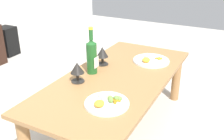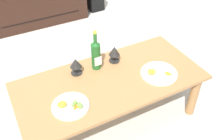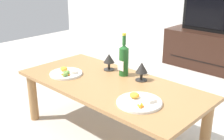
{
  "view_description": "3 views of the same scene",
  "coord_description": "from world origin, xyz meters",
  "px_view_note": "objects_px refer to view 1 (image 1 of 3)",
  "views": [
    {
      "loc": [
        -1.44,
        -0.71,
        1.18
      ],
      "look_at": [
        -0.03,
        0.02,
        0.48
      ],
      "focal_mm": 42.59,
      "sensor_mm": 36.0,
      "label": 1
    },
    {
      "loc": [
        -0.65,
        -1.25,
        1.66
      ],
      "look_at": [
        0.03,
        0.03,
        0.48
      ],
      "focal_mm": 41.47,
      "sensor_mm": 36.0,
      "label": 2
    },
    {
      "loc": [
        1.28,
        -1.33,
        1.19
      ],
      "look_at": [
        -0.03,
        0.06,
        0.5
      ],
      "focal_mm": 45.64,
      "sensor_mm": 36.0,
      "label": 3
    }
  ],
  "objects_px": {
    "goblet_left": "(77,69)",
    "dinner_plate_left": "(107,103)",
    "goblet_right": "(102,53)",
    "dinner_plate_right": "(151,60)",
    "wine_bottle": "(92,55)",
    "floor_speaker": "(7,41)",
    "dining_table": "(117,85)"
  },
  "relations": [
    {
      "from": "floor_speaker",
      "to": "wine_bottle",
      "type": "distance_m",
      "value": 1.92
    },
    {
      "from": "goblet_right",
      "to": "dinner_plate_left",
      "type": "height_order",
      "value": "goblet_right"
    },
    {
      "from": "floor_speaker",
      "to": "dinner_plate_right",
      "type": "bearing_deg",
      "value": -102.81
    },
    {
      "from": "dinner_plate_left",
      "to": "dinner_plate_right",
      "type": "xyz_separation_m",
      "value": [
        0.7,
        0.0,
        -0.0
      ]
    },
    {
      "from": "dinner_plate_left",
      "to": "goblet_right",
      "type": "bearing_deg",
      "value": 31.82
    },
    {
      "from": "goblet_right",
      "to": "dinner_plate_right",
      "type": "bearing_deg",
      "value": -53.88
    },
    {
      "from": "floor_speaker",
      "to": "goblet_left",
      "type": "distance_m",
      "value": 1.97
    },
    {
      "from": "goblet_left",
      "to": "dinner_plate_right",
      "type": "bearing_deg",
      "value": -28.88
    },
    {
      "from": "goblet_left",
      "to": "goblet_right",
      "type": "bearing_deg",
      "value": 0.0
    },
    {
      "from": "dining_table",
      "to": "wine_bottle",
      "type": "relative_size",
      "value": 4.27
    },
    {
      "from": "goblet_right",
      "to": "dinner_plate_left",
      "type": "distance_m",
      "value": 0.57
    },
    {
      "from": "floor_speaker",
      "to": "goblet_right",
      "type": "height_order",
      "value": "goblet_right"
    },
    {
      "from": "floor_speaker",
      "to": "wine_bottle",
      "type": "height_order",
      "value": "wine_bottle"
    },
    {
      "from": "floor_speaker",
      "to": "goblet_left",
      "type": "bearing_deg",
      "value": -120.3
    },
    {
      "from": "dining_table",
      "to": "goblet_left",
      "type": "bearing_deg",
      "value": 135.44
    },
    {
      "from": "dinner_plate_left",
      "to": "dinner_plate_right",
      "type": "height_order",
      "value": "dinner_plate_right"
    },
    {
      "from": "goblet_left",
      "to": "dinner_plate_left",
      "type": "relative_size",
      "value": 0.54
    },
    {
      "from": "goblet_right",
      "to": "dinner_plate_right",
      "type": "distance_m",
      "value": 0.37
    },
    {
      "from": "wine_bottle",
      "to": "goblet_left",
      "type": "height_order",
      "value": "wine_bottle"
    },
    {
      "from": "floor_speaker",
      "to": "goblet_left",
      "type": "height_order",
      "value": "goblet_left"
    },
    {
      "from": "dining_table",
      "to": "floor_speaker",
      "type": "bearing_deg",
      "value": 68.4
    },
    {
      "from": "goblet_right",
      "to": "dinner_plate_left",
      "type": "bearing_deg",
      "value": -148.18
    },
    {
      "from": "wine_bottle",
      "to": "dinner_plate_right",
      "type": "relative_size",
      "value": 1.17
    },
    {
      "from": "goblet_right",
      "to": "floor_speaker",
      "type": "bearing_deg",
      "value": 70.14
    },
    {
      "from": "dinner_plate_left",
      "to": "dinner_plate_right",
      "type": "distance_m",
      "value": 0.7
    },
    {
      "from": "goblet_right",
      "to": "goblet_left",
      "type": "bearing_deg",
      "value": 180.0
    },
    {
      "from": "dinner_plate_right",
      "to": "floor_speaker",
      "type": "bearing_deg",
      "value": 78.71
    },
    {
      "from": "floor_speaker",
      "to": "wine_bottle",
      "type": "xyz_separation_m",
      "value": [
        -0.78,
        -1.71,
        0.37
      ]
    },
    {
      "from": "wine_bottle",
      "to": "dinner_plate_right",
      "type": "height_order",
      "value": "wine_bottle"
    },
    {
      "from": "goblet_left",
      "to": "dinner_plate_left",
      "type": "bearing_deg",
      "value": -118.29
    },
    {
      "from": "dining_table",
      "to": "floor_speaker",
      "type": "relative_size",
      "value": 3.88
    },
    {
      "from": "dinner_plate_right",
      "to": "dining_table",
      "type": "bearing_deg",
      "value": 162.38
    }
  ]
}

